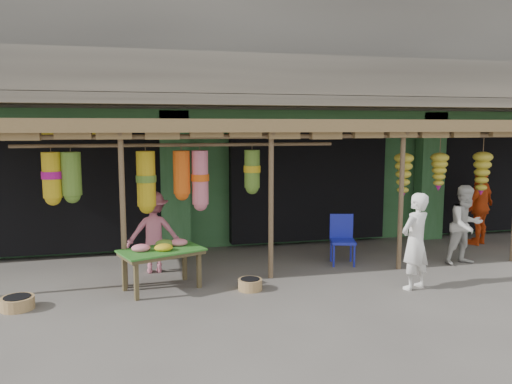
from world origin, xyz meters
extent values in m
plane|color=#514C47|center=(0.00, 0.00, 0.00)|extent=(80.00, 80.00, 0.00)
cube|color=gray|center=(0.00, 5.00, 5.00)|extent=(16.00, 6.00, 4.00)
cube|color=#2D6033|center=(0.00, 5.15, 1.50)|extent=(16.00, 5.70, 3.00)
cube|color=gray|center=(0.00, 1.65, 3.20)|extent=(16.00, 0.90, 0.22)
cube|color=gray|center=(0.00, 1.25, 3.70)|extent=(16.00, 0.10, 0.80)
cube|color=#2D6033|center=(0.00, 2.05, 2.85)|extent=(16.00, 0.35, 0.35)
cube|color=yellow|center=(-5.00, 1.97, 2.75)|extent=(1.70, 0.06, 0.55)
cube|color=#B21414|center=(-5.00, 1.93, 2.75)|extent=(1.30, 0.02, 0.30)
cube|color=black|center=(-5.00, 3.00, 1.35)|extent=(3.60, 2.00, 2.50)
cube|color=black|center=(0.00, 3.00, 1.35)|extent=(3.60, 2.00, 2.50)
cube|color=black|center=(5.00, 3.00, 1.35)|extent=(3.60, 2.00, 2.50)
cube|color=#2D6033|center=(-3.00, 2.05, 1.50)|extent=(0.60, 0.35, 3.00)
cube|color=#2D6033|center=(3.00, 2.05, 1.50)|extent=(0.60, 0.35, 3.00)
cylinder|color=brown|center=(-4.00, -0.20, 1.30)|extent=(0.09, 0.09, 2.60)
cylinder|color=brown|center=(-1.50, -0.20, 1.30)|extent=(0.09, 0.09, 2.60)
cylinder|color=brown|center=(1.00, -0.20, 1.30)|extent=(0.09, 0.09, 2.60)
cylinder|color=brown|center=(-0.25, -0.20, 2.50)|extent=(12.90, 0.08, 0.08)
cylinder|color=brown|center=(-3.00, 0.20, 2.35)|extent=(5.50, 0.06, 0.06)
cube|color=brown|center=(0.00, 0.90, 2.68)|extent=(14.00, 2.70, 0.22)
cube|color=brown|center=(-3.81, -0.85, 0.29)|extent=(0.08, 0.08, 0.58)
cube|color=brown|center=(-2.80, -0.47, 0.29)|extent=(0.08, 0.08, 0.58)
cube|color=brown|center=(-4.01, -0.35, 0.29)|extent=(0.08, 0.08, 0.58)
cube|color=brown|center=(-3.00, 0.04, 0.29)|extent=(0.08, 0.08, 0.58)
cube|color=brown|center=(-3.40, -0.41, 0.61)|extent=(1.44, 1.12, 0.05)
cube|color=#26661E|center=(-3.40, -0.41, 0.66)|extent=(1.49, 1.18, 0.03)
ellipsoid|color=pink|center=(-3.73, -0.44, 0.72)|extent=(0.30, 0.25, 0.13)
ellipsoid|color=gold|center=(-3.37, -0.49, 0.72)|extent=(0.30, 0.25, 0.13)
ellipsoid|color=pink|center=(-3.11, -0.18, 0.72)|extent=(0.30, 0.25, 0.13)
ellipsoid|color=olive|center=(-3.34, -0.19, 0.72)|extent=(0.30, 0.25, 0.13)
cylinder|color=#1A22AB|center=(-0.15, 0.19, 0.22)|extent=(0.04, 0.04, 0.43)
cylinder|color=#1A22AB|center=(0.23, 0.09, 0.22)|extent=(0.04, 0.04, 0.43)
cylinder|color=#1A22AB|center=(-0.06, 0.57, 0.22)|extent=(0.04, 0.04, 0.43)
cylinder|color=#1A22AB|center=(0.32, 0.47, 0.22)|extent=(0.04, 0.04, 0.43)
cube|color=#1A22AB|center=(0.09, 0.33, 0.46)|extent=(0.55, 0.55, 0.05)
cube|color=#1A22AB|center=(0.14, 0.54, 0.72)|extent=(0.45, 0.15, 0.49)
cylinder|color=#9C7D46|center=(-5.52, -0.85, 0.09)|extent=(0.61, 0.61, 0.18)
cylinder|color=#885E3F|center=(-2.00, -0.77, 0.09)|extent=(0.53, 0.53, 0.18)
imported|color=white|center=(0.65, -1.32, 0.80)|extent=(0.69, 0.59, 1.60)
imported|color=beige|center=(2.41, -0.18, 0.78)|extent=(0.82, 0.68, 1.55)
imported|color=#E74C15|center=(3.78, 1.21, 0.89)|extent=(1.12, 0.87, 1.77)
imported|color=#C96A7E|center=(-3.50, 0.65, 0.75)|extent=(0.98, 0.59, 1.49)
camera|label=1|loc=(-3.71, -8.50, 2.65)|focal=35.00mm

